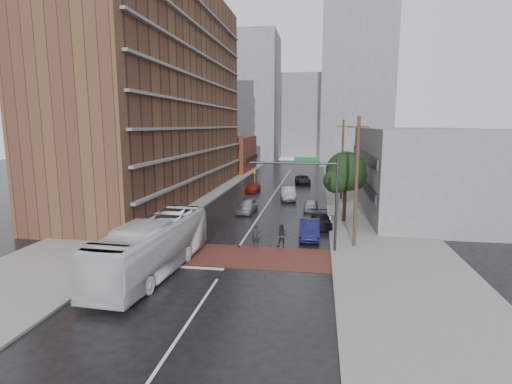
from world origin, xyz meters
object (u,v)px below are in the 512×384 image
(car_travel_a, at_px, (247,206))
(suv_travel, at_px, (303,180))
(car_travel_b, at_px, (288,193))
(car_parked_mid, at_px, (321,220))
(transit_bus, at_px, (153,246))
(pedestrian_a, at_px, (256,236))
(pedestrian_b, at_px, (282,236))
(car_parked_near, at_px, (310,229))
(car_parked_far, at_px, (311,205))
(car_travel_c, at_px, (253,187))

(car_travel_a, xyz_separation_m, suv_travel, (5.02, 22.24, -0.06))
(car_travel_b, bearing_deg, car_parked_mid, -81.34)
(transit_bus, relative_size, pedestrian_a, 7.08)
(car_travel_b, bearing_deg, pedestrian_b, -95.73)
(pedestrian_b, bearing_deg, car_parked_near, 66.83)
(car_travel_b, xyz_separation_m, car_parked_far, (3.02, -5.93, -0.20))
(transit_bus, distance_m, car_parked_near, 13.54)
(pedestrian_b, relative_size, car_travel_a, 0.42)
(car_travel_a, distance_m, car_parked_far, 7.12)
(transit_bus, xyz_separation_m, pedestrian_a, (5.57, 6.45, -0.85))
(pedestrian_b, relative_size, car_travel_b, 0.37)
(car_parked_mid, bearing_deg, car_travel_c, 111.87)
(transit_bus, distance_m, car_travel_a, 18.61)
(car_parked_near, bearing_deg, pedestrian_a, -144.82)
(pedestrian_a, distance_m, car_travel_b, 20.02)
(car_parked_far, bearing_deg, pedestrian_b, -95.37)
(car_travel_c, relative_size, car_parked_mid, 0.95)
(car_travel_b, relative_size, car_parked_far, 1.37)
(pedestrian_a, xyz_separation_m, pedestrian_b, (2.04, 0.00, 0.06))
(pedestrian_b, bearing_deg, transit_bus, -128.66)
(pedestrian_b, height_order, car_parked_mid, pedestrian_b)
(car_travel_c, bearing_deg, pedestrian_a, -77.00)
(pedestrian_a, xyz_separation_m, suv_travel, (2.17, 34.17, -0.18))
(car_travel_b, bearing_deg, car_travel_a, -123.97)
(transit_bus, relative_size, car_parked_near, 2.65)
(car_parked_mid, distance_m, car_parked_far, 7.15)
(car_travel_a, bearing_deg, car_travel_c, 100.42)
(car_parked_far, bearing_deg, car_travel_a, -160.20)
(pedestrian_a, bearing_deg, transit_bus, -125.89)
(pedestrian_a, bearing_deg, suv_travel, 91.32)
(suv_travel, height_order, car_parked_mid, suv_travel)
(pedestrian_b, distance_m, car_travel_b, 20.03)
(transit_bus, relative_size, pedestrian_b, 6.64)
(car_travel_b, bearing_deg, car_parked_near, -88.40)
(transit_bus, bearing_deg, car_parked_mid, 54.85)
(pedestrian_b, height_order, suv_travel, pedestrian_b)
(car_travel_a, xyz_separation_m, car_travel_b, (3.77, 8.06, 0.06))
(car_parked_near, bearing_deg, car_parked_mid, 75.35)
(pedestrian_a, distance_m, pedestrian_b, 2.04)
(pedestrian_a, relative_size, car_parked_mid, 0.40)
(transit_bus, xyz_separation_m, car_parked_far, (9.51, 20.52, -1.10))
(car_travel_c, bearing_deg, car_parked_mid, -59.73)
(pedestrian_a, bearing_deg, car_travel_c, 104.84)
(car_travel_a, height_order, car_parked_mid, car_travel_a)
(transit_bus, distance_m, car_parked_far, 22.64)
(car_travel_c, relative_size, car_parked_near, 0.89)
(transit_bus, height_order, pedestrian_b, transit_bus)
(car_parked_near, distance_m, car_parked_mid, 4.12)
(car_parked_far, bearing_deg, car_travel_c, 128.63)
(pedestrian_a, bearing_deg, car_parked_mid, 59.20)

